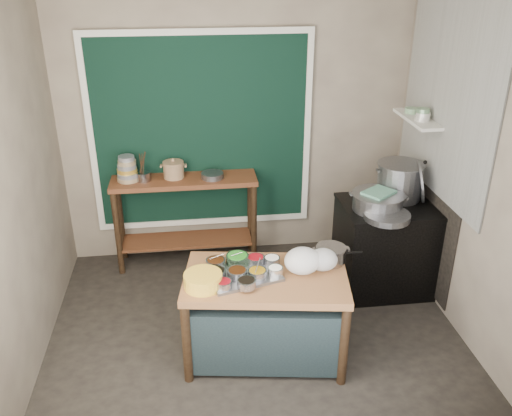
{
  "coord_description": "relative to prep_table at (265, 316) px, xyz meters",
  "views": [
    {
      "loc": [
        -0.47,
        -3.79,
        2.99
      ],
      "look_at": [
        0.04,
        0.25,
        1.07
      ],
      "focal_mm": 38.0,
      "sensor_mm": 36.0,
      "label": 1
    }
  ],
  "objects": [
    {
      "name": "plastic_bag_b",
      "position": [
        0.45,
        0.04,
        0.46
      ],
      "size": [
        0.29,
        0.27,
        0.17
      ],
      "primitive_type": "ellipsoid",
      "rotation": [
        0.0,
        0.0,
        0.37
      ],
      "color": "white",
      "rests_on": "prep_table"
    },
    {
      "name": "shelf_bowl_stack",
      "position": [
        1.58,
        1.05,
        1.29
      ],
      "size": [
        0.14,
        0.14,
        0.11
      ],
      "color": "silver",
      "rests_on": "wall_shelf"
    },
    {
      "name": "utensil_cup",
      "position": [
        -0.99,
        1.57,
        0.62
      ],
      "size": [
        0.17,
        0.17,
        0.09
      ],
      "primitive_type": "cylinder",
      "rotation": [
        0.0,
        0.0,
        -0.15
      ],
      "color": "gray",
      "rests_on": "back_counter"
    },
    {
      "name": "stove_block",
      "position": [
        1.3,
        0.85,
        0.05
      ],
      "size": [
        0.9,
        0.68,
        0.85
      ],
      "primitive_type": "cube",
      "color": "black",
      "rests_on": "floor"
    },
    {
      "name": "left_wall",
      "position": [
        -1.81,
        0.3,
        1.02
      ],
      "size": [
        0.02,
        3.0,
        2.8
      ],
      "primitive_type": "cube",
      "color": "gray",
      "rests_on": "floor"
    },
    {
      "name": "curtain_frame",
      "position": [
        -0.4,
        1.76,
        0.98
      ],
      "size": [
        2.22,
        0.03,
        2.02
      ],
      "primitive_type": null,
      "color": "beige",
      "rests_on": "back_wall"
    },
    {
      "name": "condiment_bowls",
      "position": [
        -0.19,
        0.04,
        0.43
      ],
      "size": [
        0.6,
        0.5,
        0.07
      ],
      "color": "gray",
      "rests_on": "condiment_tray"
    },
    {
      "name": "tile_panel",
      "position": [
        1.69,
        0.85,
        1.48
      ],
      "size": [
        0.02,
        1.7,
        1.7
      ],
      "primitive_type": "cube",
      "color": "#B2B2AA",
      "rests_on": "right_wall"
    },
    {
      "name": "steamer",
      "position": [
        1.13,
        0.78,
        0.58
      ],
      "size": [
        0.61,
        0.61,
        0.16
      ],
      "primitive_type": null,
      "rotation": [
        0.0,
        0.0,
        -0.3
      ],
      "color": "gray",
      "rests_on": "stove_top"
    },
    {
      "name": "stock_pot",
      "position": [
        1.41,
        1.0,
        0.68
      ],
      "size": [
        0.47,
        0.47,
        0.35
      ],
      "primitive_type": null,
      "rotation": [
        0.0,
        0.0,
        0.06
      ],
      "color": "gray",
      "rests_on": "stove_top"
    },
    {
      "name": "yellow_basin",
      "position": [
        -0.48,
        -0.09,
        0.43
      ],
      "size": [
        0.35,
        0.35,
        0.11
      ],
      "primitive_type": "cylinder",
      "rotation": [
        0.0,
        0.0,
        -0.26
      ],
      "color": "gold",
      "rests_on": "prep_table"
    },
    {
      "name": "soot_patch",
      "position": [
        1.69,
        0.95,
        0.32
      ],
      "size": [
        0.01,
        1.3,
        1.3
      ],
      "primitive_type": "cube",
      "color": "black",
      "rests_on": "right_wall"
    },
    {
      "name": "bowl_stack",
      "position": [
        -1.14,
        1.6,
        0.68
      ],
      "size": [
        0.22,
        0.22,
        0.25
      ],
      "color": "tan",
      "rests_on": "back_counter"
    },
    {
      "name": "back_wall",
      "position": [
        -0.05,
        1.81,
        1.02
      ],
      "size": [
        3.5,
        0.02,
        2.8
      ],
      "primitive_type": "cube",
      "color": "gray",
      "rests_on": "floor"
    },
    {
      "name": "right_wall",
      "position": [
        1.71,
        0.3,
        1.02
      ],
      "size": [
        0.02,
        3.0,
        2.8
      ],
      "primitive_type": "cube",
      "color": "gray",
      "rests_on": "floor"
    },
    {
      "name": "pot_lid",
      "position": [
        1.57,
        0.91,
        0.7
      ],
      "size": [
        0.21,
        0.42,
        0.4
      ],
      "primitive_type": "cylinder",
      "rotation": [
        0.0,
        1.36,
        -0.29
      ],
      "color": "gray",
      "rests_on": "stove_top"
    },
    {
      "name": "floor",
      "position": [
        -0.05,
        0.3,
        -0.39
      ],
      "size": [
        3.5,
        3.0,
        0.02
      ],
      "primitive_type": "cube",
      "color": "#2A2620",
      "rests_on": "ground"
    },
    {
      "name": "curtain_panel",
      "position": [
        -0.4,
        1.77,
        0.98
      ],
      "size": [
        2.1,
        0.02,
        1.9
      ],
      "primitive_type": "cube",
      "color": "black",
      "rests_on": "back_wall"
    },
    {
      "name": "prep_table",
      "position": [
        0.0,
        0.0,
        0.0
      ],
      "size": [
        1.34,
        0.9,
        0.75
      ],
      "primitive_type": "cube",
      "rotation": [
        0.0,
        0.0,
        -0.15
      ],
      "color": "brown",
      "rests_on": "floor"
    },
    {
      "name": "back_counter",
      "position": [
        -0.6,
        1.58,
        0.1
      ],
      "size": [
        1.45,
        0.4,
        0.95
      ],
      "primitive_type": "cube",
      "color": "brown",
      "rests_on": "floor"
    },
    {
      "name": "wall_shelf",
      "position": [
        1.58,
        1.15,
        1.23
      ],
      "size": [
        0.22,
        0.7,
        0.03
      ],
      "primitive_type": "cube",
      "color": "beige",
      "rests_on": "right_wall"
    },
    {
      "name": "saucepan",
      "position": [
        0.54,
        0.14,
        0.44
      ],
      "size": [
        0.26,
        0.26,
        0.14
      ],
      "primitive_type": null,
      "rotation": [
        0.0,
        0.0,
        -0.06
      ],
      "color": "gray",
      "rests_on": "prep_table"
    },
    {
      "name": "ceramic_crock",
      "position": [
        -0.7,
        1.61,
        0.65
      ],
      "size": [
        0.24,
        0.24,
        0.15
      ],
      "primitive_type": null,
      "rotation": [
        0.0,
        0.0,
        -0.1
      ],
      "color": "#7D6244",
      "rests_on": "back_counter"
    },
    {
      "name": "plastic_bag_a",
      "position": [
        0.28,
        0.01,
        0.48
      ],
      "size": [
        0.33,
        0.29,
        0.21
      ],
      "primitive_type": "ellipsoid",
      "rotation": [
        0.0,
        0.0,
        0.22
      ],
      "color": "white",
      "rests_on": "prep_table"
    },
    {
      "name": "condiment_tray",
      "position": [
        -0.17,
        0.02,
        0.39
      ],
      "size": [
        0.62,
        0.51,
        0.02
      ],
      "primitive_type": "cube",
      "rotation": [
        0.0,
        0.0,
        0.27
      ],
      "color": "gray",
      "rests_on": "prep_table"
    },
    {
      "name": "shelf_bowl_green",
      "position": [
        1.58,
        1.31,
        1.26
      ],
      "size": [
        0.17,
        0.17,
        0.05
      ],
      "primitive_type": "cylinder",
      "rotation": [
        0.0,
        0.0,
        0.42
      ],
      "color": "gray",
      "rests_on": "wall_shelf"
    },
    {
      "name": "wide_bowl",
      "position": [
        -0.32,
        1.55,
        0.6
      ],
      "size": [
        0.27,
        0.27,
        0.06
      ],
      "primitive_type": "cylinder",
      "rotation": [
        0.0,
        0.0,
        0.24
      ],
      "color": "gray",
      "rests_on": "back_counter"
    },
    {
      "name": "green_cloth",
      "position": [
        1.13,
        0.78,
        0.67
      ],
      "size": [
        0.34,
        0.33,
        0.02
      ],
      "primitive_type": "cube",
      "rotation": [
        0.0,
        0.0,
        0.63
      ],
      "color": "#548F76",
      "rests_on": "steamer"
    },
    {
      "name": "shallow_pan",
      "position": [
        1.15,
        0.58,
        0.53
      ],
      "size": [
        0.53,
        0.53,
        0.05
      ],
      "primitive_type": "cylinder",
      "rotation": [
        0.0,
        0.0,
        -0.4
      ],
      "color": "gray",
      "rests_on": "stove_top"
    },
    {
      "name": "stove_top",
      "position": [
        1.3,
        0.85,
        0.49
      ],
      "size": [
        0.92,
        0.69,
        0.03
      ],
      "primitive_type": "cube",
      "color": "black",
      "rests_on": "stove_block"
    }
  ]
}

